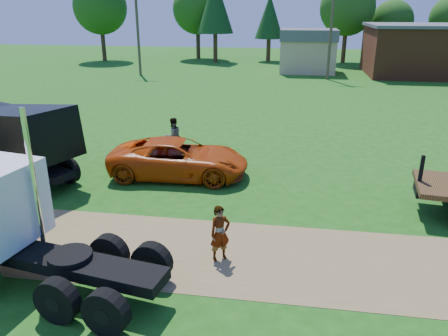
# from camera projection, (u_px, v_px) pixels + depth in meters

# --- Properties ---
(ground) EXTENTS (140.00, 140.00, 0.00)m
(ground) POSITION_uv_depth(u_px,v_px,m) (199.00, 252.00, 13.36)
(ground) COLOR #1C5212
(ground) RESTS_ON ground
(dirt_track) EXTENTS (120.00, 4.20, 0.01)m
(dirt_track) POSITION_uv_depth(u_px,v_px,m) (198.00, 252.00, 13.36)
(dirt_track) COLOR brown
(dirt_track) RESTS_ON ground
(black_dump_truck) EXTENTS (8.01, 5.15, 3.46)m
(black_dump_truck) POSITION_uv_depth(u_px,v_px,m) (4.00, 137.00, 18.39)
(black_dump_truck) COLOR black
(black_dump_truck) RESTS_ON ground
(orange_pickup) EXTENTS (6.13, 3.03, 1.67)m
(orange_pickup) POSITION_uv_depth(u_px,v_px,m) (179.00, 158.00, 19.06)
(orange_pickup) COLOR #C04109
(orange_pickup) RESTS_ON ground
(spectator_a) EXTENTS (0.75, 0.70, 1.72)m
(spectator_a) POSITION_uv_depth(u_px,v_px,m) (220.00, 233.00, 12.72)
(spectator_a) COLOR #999999
(spectator_a) RESTS_ON ground
(spectator_b) EXTENTS (1.15, 1.15, 1.88)m
(spectator_b) POSITION_uv_depth(u_px,v_px,m) (173.00, 136.00, 21.92)
(spectator_b) COLOR #999999
(spectator_b) RESTS_ON ground
(brick_building) EXTENTS (15.40, 10.40, 5.30)m
(brick_building) POSITION_uv_depth(u_px,v_px,m) (440.00, 50.00, 46.83)
(brick_building) COLOR brown
(brick_building) RESTS_ON ground
(tan_shed) EXTENTS (6.20, 5.40, 4.70)m
(tan_shed) POSITION_uv_depth(u_px,v_px,m) (308.00, 50.00, 48.96)
(tan_shed) COLOR tan
(tan_shed) RESTS_ON ground
(utility_poles) EXTENTS (42.20, 0.28, 9.00)m
(utility_poles) POSITION_uv_depth(u_px,v_px,m) (331.00, 32.00, 43.24)
(utility_poles) COLOR #443327
(utility_poles) RESTS_ON ground
(tree_row) EXTENTS (58.06, 12.05, 10.78)m
(tree_row) POSITION_uv_depth(u_px,v_px,m) (295.00, 11.00, 56.34)
(tree_row) COLOR #382517
(tree_row) RESTS_ON ground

